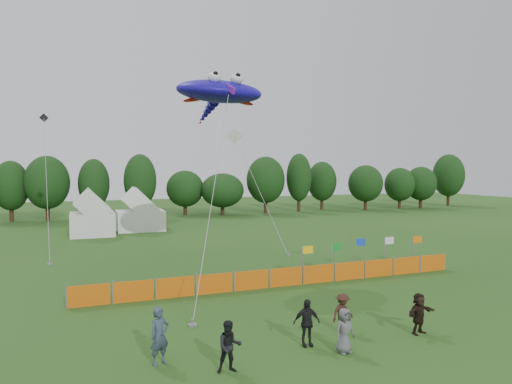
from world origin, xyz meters
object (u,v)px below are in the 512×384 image
object	(u,v)px
spectator_c	(343,313)
spectator_f	(419,313)
spectator_b	(229,346)
barrier_fence	(286,277)
spectator_e	(344,331)
tent_left	(92,217)
tent_right	(140,214)
spectator_d	(307,323)
stingray_kite	(219,93)
spectator_a	(160,336)

from	to	relation	value
spectator_c	spectator_f	distance (m)	2.91
spectator_b	barrier_fence	bearing A→B (deg)	63.19
spectator_c	spectator_e	distance (m)	2.01
tent_left	spectator_f	size ratio (longest dim) A/B	2.55
spectator_b	spectator_e	world-z (taller)	spectator_b
tent_right	spectator_e	world-z (taller)	tent_right
tent_left	spectator_d	xyz separation A→B (m)	(6.47, -31.27, -0.94)
barrier_fence	spectator_e	distance (m)	9.01
tent_left	spectator_f	world-z (taller)	tent_left
spectator_b	stingray_kite	bearing A→B (deg)	82.24
tent_left	spectator_c	world-z (taller)	tent_left
barrier_fence	spectator_b	size ratio (longest dim) A/B	13.52
barrier_fence	spectator_d	distance (m)	8.29
tent_left	barrier_fence	world-z (taller)	tent_left
spectator_c	spectator_e	size ratio (longest dim) A/B	0.98
spectator_b	spectator_d	distance (m)	3.37
spectator_a	stingray_kite	bearing A→B (deg)	42.80
barrier_fence	spectator_c	world-z (taller)	spectator_c
barrier_fence	spectator_c	xyz separation A→B (m)	(-0.86, -7.07, 0.26)
tent_left	tent_right	distance (m)	5.07
tent_left	spectator_d	world-z (taller)	tent_left
tent_right	spectator_c	distance (m)	32.77
tent_left	spectator_d	distance (m)	31.95
tent_left	stingray_kite	bearing A→B (deg)	-67.70
barrier_fence	spectator_d	bearing A→B (deg)	-109.78
tent_left	spectator_b	size ratio (longest dim) A/B	2.48
barrier_fence	spectator_d	size ratio (longest dim) A/B	12.93
spectator_b	spectator_e	xyz separation A→B (m)	(4.15, -0.01, -0.03)
tent_right	stingray_kite	world-z (taller)	stingray_kite
spectator_c	spectator_d	bearing A→B (deg)	-170.58
spectator_d	stingray_kite	distance (m)	17.04
spectator_c	spectator_f	bearing A→B (deg)	-35.52
spectator_e	spectator_f	size ratio (longest dim) A/B	0.98
spectator_b	spectator_f	world-z (taller)	spectator_b
spectator_c	barrier_fence	bearing A→B (deg)	72.04
stingray_kite	spectator_f	bearing A→B (deg)	-74.87
spectator_d	spectator_f	world-z (taller)	spectator_d
tent_right	spectator_c	xyz separation A→B (m)	(3.75, -32.55, -0.93)
spectator_b	tent_right	bearing A→B (deg)	95.20
tent_right	barrier_fence	xyz separation A→B (m)	(4.61, -25.47, -1.19)
spectator_e	tent_left	bearing A→B (deg)	92.04
tent_right	spectator_c	world-z (taller)	tent_right
barrier_fence	stingray_kite	bearing A→B (deg)	109.21
tent_left	barrier_fence	size ratio (longest dim) A/B	0.18
spectator_d	tent_left	bearing A→B (deg)	108.93
spectator_d	stingray_kite	size ratio (longest dim) A/B	0.10
tent_left	spectator_a	xyz separation A→B (m)	(1.31, -30.93, -0.86)
spectator_c	spectator_e	bearing A→B (deg)	-131.17
spectator_b	spectator_c	xyz separation A→B (m)	(5.16, 1.73, -0.05)
barrier_fence	spectator_a	distance (m)	10.91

